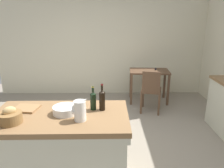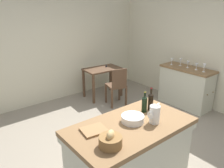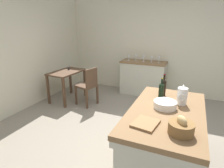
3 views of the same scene
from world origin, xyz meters
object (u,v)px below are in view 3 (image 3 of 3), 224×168
object	(u,v)px
wine_glass_far_left	(159,58)
wine_bottle_amber	(161,90)
island_table	(164,138)
writing_desk	(67,76)
wine_glass_right	(136,56)
wash_bowl	(165,104)
bread_basket	(181,127)
side_cabinet	(143,78)
wine_glass_left	(152,58)
pitcher	(182,96)
cutting_board	(145,123)
wine_bottle_dark	(163,87)
wooden_chair	(88,85)
wine_glass_middle	(144,57)
wine_glass_far_right	(129,57)

from	to	relation	value
wine_glass_far_left	wine_bottle_amber	bearing A→B (deg)	-169.17
island_table	writing_desk	bearing A→B (deg)	59.89
writing_desk	wine_glass_right	distance (m)	1.91
wash_bowl	bread_basket	xyz separation A→B (m)	(-0.54, -0.23, 0.02)
writing_desk	side_cabinet	bearing A→B (deg)	-54.40
side_cabinet	wine_glass_left	size ratio (longest dim) A/B	7.86
pitcher	cutting_board	distance (m)	0.77
island_table	wine_bottle_dark	size ratio (longest dim) A/B	4.84
island_table	wash_bowl	world-z (taller)	wash_bowl
writing_desk	bread_basket	bearing A→B (deg)	-125.36
side_cabinet	wine_glass_right	size ratio (longest dim) A/B	7.12
island_table	wooden_chair	bearing A→B (deg)	53.68
wine_glass_middle	wine_bottle_amber	bearing A→B (deg)	-159.94
island_table	pitcher	bearing A→B (deg)	-30.27
wooden_chair	wine_glass_left	size ratio (longest dim) A/B	5.94
side_cabinet	writing_desk	size ratio (longest dim) A/B	1.29
wine_bottle_amber	wine_glass_left	bearing A→B (deg)	15.25
wine_glass_left	wine_glass_right	distance (m)	0.43
wooden_chair	bread_basket	xyz separation A→B (m)	(-1.93, -2.17, 0.45)
pitcher	wine_bottle_dark	xyz separation A→B (m)	(0.23, 0.28, 0.02)
side_cabinet	wine_glass_far_left	xyz separation A→B (m)	(-0.03, -0.40, 0.58)
wine_glass_right	wine_bottle_amber	bearing A→B (deg)	-155.67
pitcher	wash_bowl	xyz separation A→B (m)	(-0.19, 0.18, -0.07)
writing_desk	wine_bottle_dark	xyz separation A→B (m)	(-1.03, -2.50, 0.38)
pitcher	side_cabinet	bearing A→B (deg)	24.76
wine_glass_far_right	side_cabinet	bearing A→B (deg)	-83.01
wash_bowl	cutting_board	bearing A→B (deg)	165.89
wine_glass_right	wine_glass_far_right	xyz separation A→B (m)	(-0.08, 0.18, -0.01)
pitcher	wine_glass_far_left	bearing A→B (deg)	16.75
island_table	wine_glass_left	size ratio (longest dim) A/B	10.29
wine_glass_far_left	island_table	bearing A→B (deg)	-167.79
writing_desk	cutting_board	size ratio (longest dim) A/B	3.31
pitcher	wine_glass_right	bearing A→B (deg)	28.62
island_table	wine_bottle_amber	distance (m)	0.66
pitcher	wine_bottle_dark	world-z (taller)	wine_bottle_dark
cutting_board	wine_glass_far_left	distance (m)	3.14
pitcher	wine_glass_far_right	xyz separation A→B (m)	(2.39, 1.54, 0.02)
wooden_chair	wine_bottle_amber	distance (m)	2.18
wine_glass_left	side_cabinet	bearing A→B (deg)	89.01
bread_basket	wine_glass_middle	bearing A→B (deg)	20.39
pitcher	wine_bottle_amber	bearing A→B (deg)	66.51
wine_glass_left	pitcher	bearing A→B (deg)	-159.35
writing_desk	wine_glass_right	bearing A→B (deg)	-49.53
side_cabinet	cutting_board	world-z (taller)	side_cabinet
bread_basket	wine_glass_left	bearing A→B (deg)	16.92
pitcher	wine_glass_middle	size ratio (longest dim) A/B	1.68
bread_basket	wooden_chair	bearing A→B (deg)	48.34
wash_bowl	wine_glass_middle	size ratio (longest dim) A/B	1.79
cutting_board	wine_bottle_dark	xyz separation A→B (m)	(0.93, -0.03, 0.12)
writing_desk	wooden_chair	size ratio (longest dim) A/B	1.02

